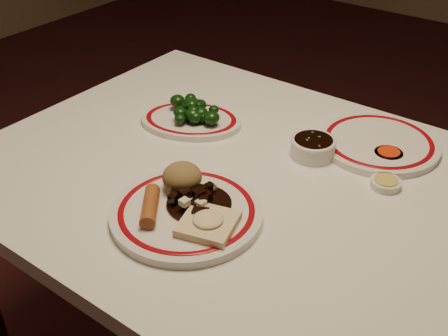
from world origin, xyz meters
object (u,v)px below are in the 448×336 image
Objects in this scene: broccoli_plate at (191,120)px; soy_bowl at (313,148)px; stirfry_heap at (197,200)px; broccoli_pile at (193,110)px; fried_wonton at (208,223)px; rice_mound at (182,177)px; main_plate at (187,213)px; dining_table at (248,210)px; spring_roll at (150,206)px.

broccoli_plate is 0.32m from soy_bowl.
broccoli_pile is (-0.23, 0.27, 0.01)m from stirfry_heap.
rice_mound is at bearing 150.94° from fried_wonton.
main_plate is at bearing -51.73° from broccoli_plate.
rice_mound is 0.06m from stirfry_heap.
main_plate is 0.08m from rice_mound.
soy_bowl reaches higher than dining_table.
dining_table is 3.41× the size of main_plate.
broccoli_pile is (-0.24, 0.10, 0.13)m from dining_table.
stirfry_heap is at bearing 72.93° from main_plate.
rice_mound is 0.80× the size of soy_bowl.
main_plate is 0.37m from broccoli_plate.
spring_roll is at bearing -62.78° from broccoli_pile.
soy_bowl is (0.31, 0.05, 0.01)m from broccoli_plate.
fried_wonton is at bearing -29.06° from rice_mound.
stirfry_heap reaches higher than main_plate.
broccoli_plate is at bearing 133.81° from fried_wonton.
broccoli_pile is (-0.17, 0.24, -0.01)m from rice_mound.
soy_bowl is at bearing 66.49° from dining_table.
broccoli_pile reaches higher than soy_bowl.
soy_bowl is (0.07, 0.15, 0.11)m from dining_table.
fried_wonton is 0.76× the size of broccoli_pile.
main_plate is 3.52× the size of soy_bowl.
soy_bowl is (0.13, 0.29, -0.03)m from rice_mound.
main_plate is (-0.02, -0.19, 0.10)m from dining_table.
fried_wonton is (0.12, 0.03, -0.00)m from spring_roll.
main_plate is 4.41× the size of rice_mound.
stirfry_heap is at bearing 13.72° from spring_roll.
fried_wonton is (0.12, -0.06, -0.02)m from rice_mound.
stirfry_heap is 0.80× the size of broccoli_pile.
main_plate is 2.91× the size of fried_wonton.
main_plate is 0.35m from soy_bowl.
dining_table is 0.27m from spring_roll.
fried_wonton is 0.36m from soy_bowl.
soy_bowl is (0.08, 0.34, 0.01)m from main_plate.
spring_roll is 0.68× the size of broccoli_pile.
stirfry_heap is at bearing -49.31° from broccoli_pile.
broccoli_pile is (-0.17, 0.34, 0.01)m from spring_roll.
spring_roll is 0.39m from broccoli_plate.
soy_bowl is (0.02, 0.36, -0.01)m from fried_wonton.
spring_roll is at bearing -89.55° from rice_mound.
stirfry_heap is (0.06, 0.07, -0.00)m from spring_roll.
main_plate reaches higher than dining_table.
soy_bowl reaches higher than broccoli_plate.
rice_mound is 0.66× the size of fried_wonton.
soy_bowl is at bearing 76.25° from main_plate.
stirfry_heap is (0.01, 0.02, 0.02)m from main_plate.
soy_bowl is at bearing 9.13° from broccoli_pile.
spring_roll is at bearing -105.74° from dining_table.
broccoli_plate is (-0.30, 0.31, -0.02)m from fried_wonton.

